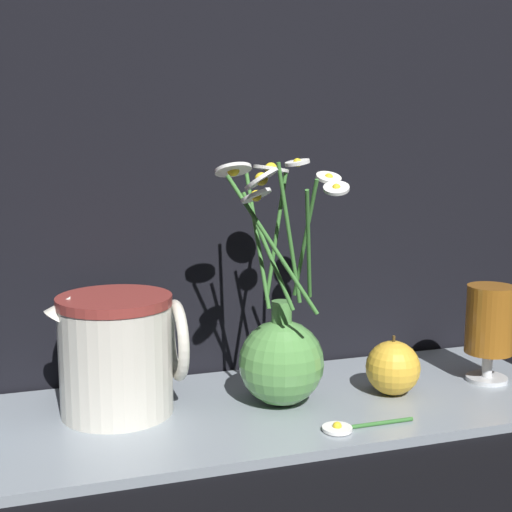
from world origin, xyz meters
The scene contains 7 objects.
ground_plane centered at (0.00, 0.00, 0.00)m, with size 6.00×6.00×0.00m, color black.
shelf centered at (0.00, 0.00, 0.01)m, with size 0.88×0.29×0.01m.
vase_with_flowers centered at (0.05, 0.00, 0.08)m, with size 0.17×0.18×0.32m.
ceramic_pitcher centered at (-0.15, 0.04, 0.09)m, with size 0.17×0.14×0.16m.
tea_glass centered at (0.36, -0.01, 0.10)m, with size 0.07×0.07×0.14m.
orange_fruit centered at (0.20, -0.01, 0.05)m, with size 0.07×0.07×0.08m.
loose_daisy centered at (0.10, -0.10, 0.02)m, with size 0.12×0.04×0.01m.
Camera 1 is at (-0.25, -0.83, 0.35)m, focal length 50.00 mm.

